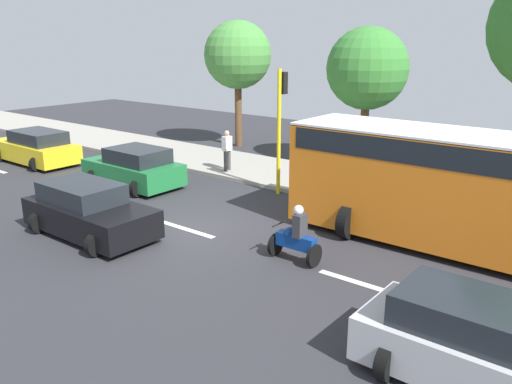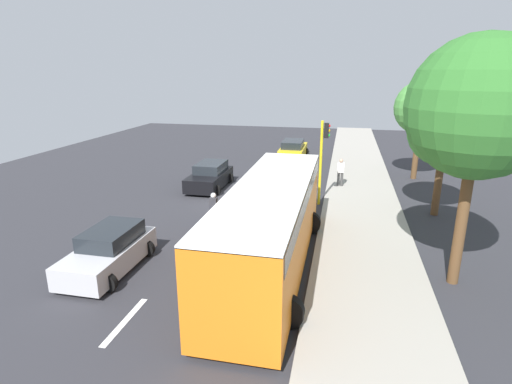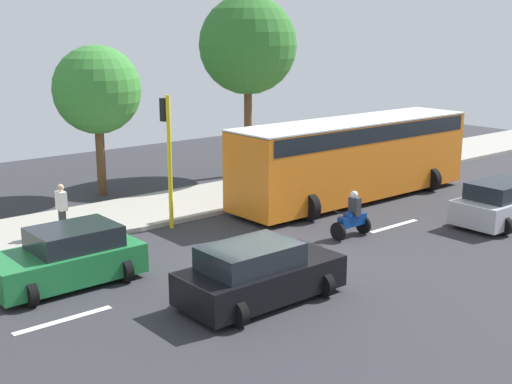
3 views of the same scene
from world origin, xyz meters
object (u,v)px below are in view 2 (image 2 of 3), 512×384
object	(u,v)px
car_yellow_cab	(293,150)
street_tree_center	(421,108)
car_black	(210,176)
pedestrian_near_signal	(341,171)
traffic_light_corner	(323,151)
car_green	(285,168)
city_bus	(271,220)
motorcycle	(214,210)
street_tree_north	(479,108)
car_silver	(109,251)
street_tree_south	(445,130)

from	to	relation	value
car_yellow_cab	street_tree_center	bearing A→B (deg)	-28.16
car_black	pedestrian_near_signal	world-z (taller)	pedestrian_near_signal
traffic_light_corner	car_green	bearing A→B (deg)	118.77
traffic_light_corner	city_bus	bearing A→B (deg)	-99.86
car_green	traffic_light_corner	bearing A→B (deg)	-61.23
car_green	motorcycle	bearing A→B (deg)	-102.84
car_black	motorcycle	bearing A→B (deg)	-69.50
car_green	car_black	size ratio (longest dim) A/B	0.93
car_yellow_cab	street_tree_north	bearing A→B (deg)	-67.27
city_bus	street_tree_north	bearing A→B (deg)	1.91
car_green	motorcycle	world-z (taller)	motorcycle
car_silver	city_bus	bearing A→B (deg)	14.25
car_silver	street_tree_center	bearing A→B (deg)	51.43
motorcycle	street_tree_south	world-z (taller)	street_tree_south
city_bus	street_tree_center	xyz separation A→B (m)	(7.07, 14.54, 2.80)
car_green	traffic_light_corner	world-z (taller)	traffic_light_corner
street_tree_center	street_tree_south	bearing A→B (deg)	-90.27
street_tree_north	street_tree_south	world-z (taller)	street_tree_north
car_yellow_cab	street_tree_south	world-z (taller)	street_tree_south
street_tree_south	pedestrian_near_signal	bearing A→B (deg)	141.14
motorcycle	traffic_light_corner	size ratio (longest dim) A/B	0.34
car_green	street_tree_north	distance (m)	15.49
motorcycle	car_green	bearing A→B (deg)	77.16
car_green	city_bus	xyz separation A→B (m)	(1.37, -12.64, 1.13)
traffic_light_corner	street_tree_center	bearing A→B (deg)	50.03
car_silver	pedestrian_near_signal	xyz separation A→B (m)	(7.96, 12.56, 0.35)
street_tree_north	street_tree_center	xyz separation A→B (m)	(0.76, 14.33, -1.23)
car_yellow_cab	car_black	size ratio (longest dim) A/B	1.09
traffic_light_corner	street_tree_north	xyz separation A→B (m)	(4.97, -7.49, 2.94)
car_yellow_cab	street_tree_center	world-z (taller)	street_tree_center
street_tree_north	car_yellow_cab	bearing A→B (deg)	112.73
motorcycle	traffic_light_corner	bearing A→B (deg)	39.69
pedestrian_near_signal	city_bus	bearing A→B (deg)	-101.64
motorcycle	street_tree_south	size ratio (longest dim) A/B	0.25
city_bus	pedestrian_near_signal	bearing A→B (deg)	78.36
car_green	city_bus	size ratio (longest dim) A/B	0.36
street_tree_south	car_green	bearing A→B (deg)	147.56
city_bus	street_tree_south	bearing A→B (deg)	46.04
city_bus	street_tree_south	xyz separation A→B (m)	(7.03, 7.29, 2.39)
car_silver	street_tree_north	size ratio (longest dim) A/B	0.51
car_black	pedestrian_near_signal	size ratio (longest dim) A/B	2.49
street_tree_south	car_black	bearing A→B (deg)	169.89
car_silver	street_tree_south	world-z (taller)	street_tree_south
pedestrian_near_signal	traffic_light_corner	size ratio (longest dim) A/B	0.38
car_silver	traffic_light_corner	bearing A→B (deg)	52.53
car_black	traffic_light_corner	distance (m)	7.46
motorcycle	city_bus	bearing A→B (deg)	-48.11
street_tree_center	car_yellow_cab	bearing A→B (deg)	151.84
street_tree_center	car_silver	bearing A→B (deg)	-128.57
car_silver	car_green	bearing A→B (deg)	73.01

